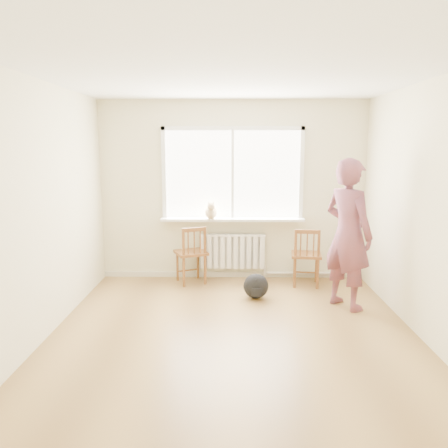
{
  "coord_description": "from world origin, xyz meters",
  "views": [
    {
      "loc": [
        -0.04,
        -4.35,
        2.02
      ],
      "look_at": [
        -0.12,
        1.2,
        1.03
      ],
      "focal_mm": 35.0,
      "sensor_mm": 36.0,
      "label": 1
    }
  ],
  "objects_px": {
    "chair_left": "(192,255)",
    "chair_right": "(306,257)",
    "person": "(348,234)",
    "backpack": "(256,286)",
    "cat": "(211,211)"
  },
  "relations": [
    {
      "from": "chair_left",
      "to": "chair_right",
      "type": "distance_m",
      "value": 1.68
    },
    {
      "from": "person",
      "to": "backpack",
      "type": "relative_size",
      "value": 5.61
    },
    {
      "from": "chair_right",
      "to": "cat",
      "type": "xyz_separation_m",
      "value": [
        -1.39,
        0.24,
        0.63
      ]
    },
    {
      "from": "chair_left",
      "to": "person",
      "type": "xyz_separation_m",
      "value": [
        2.03,
        -0.92,
        0.5
      ]
    },
    {
      "from": "cat",
      "to": "person",
      "type": "bearing_deg",
      "value": -35.04
    },
    {
      "from": "backpack",
      "to": "person",
      "type": "bearing_deg",
      "value": -14.72
    },
    {
      "from": "chair_left",
      "to": "person",
      "type": "distance_m",
      "value": 2.29
    },
    {
      "from": "cat",
      "to": "backpack",
      "type": "distance_m",
      "value": 1.35
    },
    {
      "from": "chair_left",
      "to": "person",
      "type": "height_order",
      "value": "person"
    },
    {
      "from": "chair_left",
      "to": "backpack",
      "type": "relative_size",
      "value": 2.59
    },
    {
      "from": "backpack",
      "to": "chair_right",
      "type": "bearing_deg",
      "value": 35.46
    },
    {
      "from": "person",
      "to": "backpack",
      "type": "height_order",
      "value": "person"
    },
    {
      "from": "chair_left",
      "to": "cat",
      "type": "bearing_deg",
      "value": -175.27
    },
    {
      "from": "person",
      "to": "backpack",
      "type": "distance_m",
      "value": 1.39
    },
    {
      "from": "chair_left",
      "to": "backpack",
      "type": "xyz_separation_m",
      "value": [
        0.91,
        -0.63,
        -0.27
      ]
    }
  ]
}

